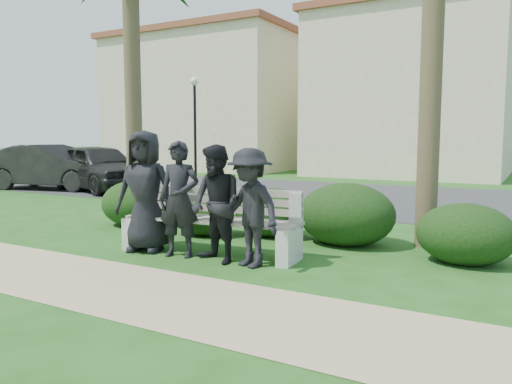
% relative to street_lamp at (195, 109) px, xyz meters
% --- Properties ---
extents(ground, '(160.00, 160.00, 0.00)m').
position_rel_street_lamp_xyz_m(ground, '(9.00, -12.00, -2.94)').
color(ground, '#224D16').
rests_on(ground, ground).
extents(footpath, '(30.00, 1.60, 0.01)m').
position_rel_street_lamp_xyz_m(footpath, '(9.00, -13.80, -2.94)').
color(footpath, tan).
rests_on(footpath, ground).
extents(asphalt_street, '(160.00, 8.00, 0.01)m').
position_rel_street_lamp_xyz_m(asphalt_street, '(9.00, -4.00, -2.94)').
color(asphalt_street, '#2D2D30').
rests_on(asphalt_street, ground).
extents(stucco_bldg_left, '(10.40, 8.40, 7.30)m').
position_rel_street_lamp_xyz_m(stucco_bldg_left, '(-3.00, 6.00, 0.72)').
color(stucco_bldg_left, beige).
rests_on(stucco_bldg_left, ground).
extents(stucco_bldg_right, '(8.40, 8.40, 7.30)m').
position_rel_street_lamp_xyz_m(stucco_bldg_right, '(8.00, 6.00, 0.72)').
color(stucco_bldg_right, beige).
rests_on(stucco_bldg_right, ground).
extents(street_lamp, '(0.36, 0.36, 4.29)m').
position_rel_street_lamp_xyz_m(street_lamp, '(0.00, 0.00, 0.00)').
color(street_lamp, black).
rests_on(street_lamp, ground).
extents(park_bench, '(2.66, 0.86, 0.91)m').
position_rel_street_lamp_xyz_m(park_bench, '(9.15, -11.98, -2.53)').
color(park_bench, gray).
rests_on(park_bench, ground).
extents(man_a, '(0.98, 0.78, 1.77)m').
position_rel_street_lamp_xyz_m(man_a, '(8.20, -12.27, -2.06)').
color(man_a, black).
rests_on(man_a, ground).
extents(man_b, '(0.67, 0.52, 1.62)m').
position_rel_street_lamp_xyz_m(man_b, '(8.85, -12.31, -2.13)').
color(man_b, black).
rests_on(man_b, ground).
extents(man_c, '(0.92, 0.81, 1.57)m').
position_rel_street_lamp_xyz_m(man_c, '(9.49, -12.33, -2.16)').
color(man_c, black).
rests_on(man_c, ground).
extents(man_d, '(1.11, 0.83, 1.53)m').
position_rel_street_lamp_xyz_m(man_d, '(9.98, -12.30, -2.18)').
color(man_d, black).
rests_on(man_d, ground).
extents(hedge_b, '(1.35, 1.12, 0.88)m').
position_rel_street_lamp_xyz_m(hedge_b, '(6.52, -10.72, -2.50)').
color(hedge_b, black).
rests_on(hedge_b, ground).
extents(hedge_c, '(1.12, 0.93, 0.73)m').
position_rel_street_lamp_xyz_m(hedge_c, '(8.20, -10.84, -2.58)').
color(hedge_c, black).
rests_on(hedge_c, ground).
extents(hedge_d, '(1.29, 1.06, 0.84)m').
position_rel_street_lamp_xyz_m(hedge_d, '(9.25, -10.33, -2.52)').
color(hedge_d, black).
rests_on(hedge_d, ground).
extents(hedge_e, '(1.53, 1.26, 1.00)m').
position_rel_street_lamp_xyz_m(hedge_e, '(10.59, -10.36, -2.45)').
color(hedge_e, black).
rests_on(hedge_e, ground).
extents(hedge_f, '(1.27, 1.05, 0.83)m').
position_rel_street_lamp_xyz_m(hedge_f, '(12.38, -10.74, -2.53)').
color(hedge_f, black).
rests_on(hedge_f, ground).
extents(car_a, '(4.67, 3.00, 1.48)m').
position_rel_street_lamp_xyz_m(car_a, '(1.07, -6.52, -2.20)').
color(car_a, black).
rests_on(car_a, ground).
extents(car_b, '(4.63, 2.52, 1.45)m').
position_rel_street_lamp_xyz_m(car_b, '(-0.59, -6.94, -2.22)').
color(car_b, black).
rests_on(car_b, ground).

